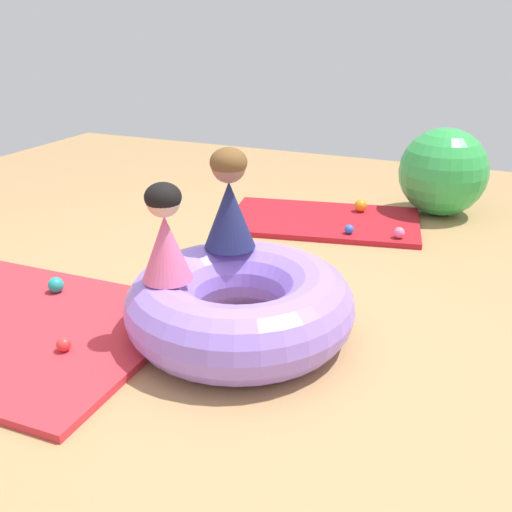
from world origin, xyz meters
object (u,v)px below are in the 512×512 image
Objects in this scene: play_ball_teal at (56,285)px; play_ball_red at (64,344)px; child_in_navy at (229,200)px; exercise_ball_large at (443,172)px; play_ball_pink at (399,233)px; child_in_pink at (165,233)px; play_ball_orange at (361,206)px; play_ball_blue at (349,229)px; inflatable_cushion at (240,305)px.

play_ball_red is (0.47, -0.49, -0.01)m from play_ball_teal.
exercise_ball_large is at bearing -64.39° from child_in_navy.
play_ball_pink is 2.43m from play_ball_red.
child_in_pink is 4.67× the size of play_ball_orange.
play_ball_pink reaches higher than play_ball_red.
play_ball_pink is at bearing 8.56° from play_ball_blue.
play_ball_orange is 1.45× the size of play_ball_red.
exercise_ball_large is at bearing 75.07° from inflatable_cushion.
inflatable_cushion is at bearing 37.29° from play_ball_red.
play_ball_blue is 0.53m from play_ball_orange.
inflatable_cushion is 1.15m from play_ball_teal.
child_in_navy is at bearing -55.07° from child_in_pink.
play_ball_pink is (0.67, 1.34, -0.54)m from child_in_navy.
exercise_ball_large is (0.92, 2.62, -0.24)m from child_in_pink.
play_ball_orange is (-0.40, 0.48, 0.01)m from play_ball_pink.
play_ball_blue is at bearing -121.23° from exercise_ball_large.
child_in_pink is (-0.09, -0.49, -0.03)m from child_in_navy.
exercise_ball_large reaches higher than play_ball_orange.
child_in_navy is 2.30m from exercise_ball_large.
play_ball_red is (-0.81, -2.09, 0.00)m from play_ball_blue.
inflatable_cushion is 0.53m from child_in_pink.
play_ball_red is (-0.68, -0.51, -0.10)m from inflatable_cushion.
play_ball_pink is at bearing 73.61° from inflatable_cushion.
child_in_pink reaches higher than inflatable_cushion.
play_ball_pink is (0.75, 1.83, -0.50)m from child_in_pink.
child_in_navy is at bearing 58.80° from play_ball_red.
inflatable_cushion is 2.51m from exercise_ball_large.
play_ball_red is 0.10× the size of exercise_ball_large.
play_ball_red is (-0.49, -0.80, -0.54)m from child_in_navy.
play_ball_blue is 2.24m from play_ball_red.
exercise_ball_large is at bearing 58.77° from play_ball_blue.
child_in_pink is at bearing 126.99° from child_in_navy.
play_ball_red is at bearing 82.75° from child_in_pink.
child_in_pink reaches higher than play_ball_teal.
exercise_ball_large is (0.57, 0.32, 0.26)m from play_ball_orange.
play_ball_blue is at bearing 85.20° from inflatable_cushion.
child_in_navy is at bearing -104.06° from play_ball_blue.
play_ball_orange is 2.72m from play_ball_red.
play_ball_red is (-0.40, -0.31, -0.51)m from child_in_pink.
child_in_navy is 8.00× the size of play_ball_blue.
play_ball_red is at bearing -142.71° from inflatable_cushion.
play_ball_blue is 0.75× the size of play_ball_teal.
play_ball_teal is at bearing -178.77° from inflatable_cushion.
inflatable_cushion is at bearing -104.93° from exercise_ball_large.
play_ball_blue is at bearing 68.85° from play_ball_red.
child_in_pink is 6.76× the size of play_ball_red.
play_ball_teal reaches higher than play_ball_pink.
play_ball_pink is 0.62m from play_ball_orange.
play_ball_blue is 2.04m from play_ball_teal.
play_ball_pink is at bearing -69.52° from child_in_navy.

